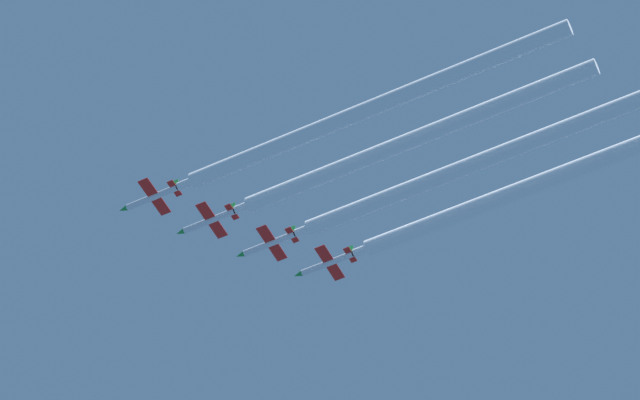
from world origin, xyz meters
The scene contains 8 objects.
jet_lead centered at (-12.42, 11.05, 220.48)m, with size 8.21×11.96×2.87m.
jet_second_echelon centered at (-4.34, 4.25, 219.34)m, with size 8.21×11.96×2.87m.
jet_third_echelon centered at (3.84, -3.20, 217.98)m, with size 8.21×11.96×2.87m.
jet_fourth_echelon centered at (11.71, -10.52, 217.17)m, with size 8.21×11.96×2.87m.
smoke_trail_lead centered at (-12.42, -30.06, 220.45)m, with size 2.83×71.33×2.83m.
smoke_trail_second_echelon centered at (-4.34, -34.13, 219.31)m, with size 2.83×65.84×2.83m.
smoke_trail_third_echelon centered at (3.84, -40.73, 217.95)m, with size 2.83×64.14×2.83m.
smoke_trail_fourth_echelon centered at (11.71, -48.88, 217.15)m, with size 2.83×65.81×2.83m.
Camera 1 is at (-150.24, -90.07, 1.58)m, focal length 90.57 mm.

